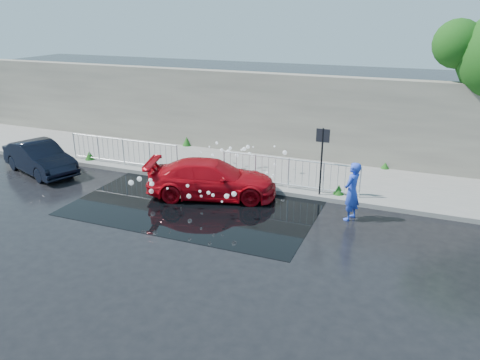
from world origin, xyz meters
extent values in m
plane|color=black|center=(0.00, 0.00, 0.00)|extent=(90.00, 90.00, 0.00)
cube|color=slate|center=(0.00, 5.00, 0.07)|extent=(30.00, 4.00, 0.15)
cube|color=slate|center=(0.00, 3.00, 0.08)|extent=(30.00, 0.25, 0.16)
cube|color=#6C645B|center=(0.00, 7.20, 1.90)|extent=(30.00, 0.60, 3.50)
cube|color=black|center=(0.50, 1.00, 0.01)|extent=(8.00, 5.00, 0.01)
cylinder|color=black|center=(4.20, 3.10, 1.25)|extent=(0.06, 0.06, 2.50)
cube|color=black|center=(4.20, 3.10, 2.25)|extent=(0.45, 0.04, 0.45)
sphere|color=#144310|center=(8.00, 7.40, 5.00)|extent=(1.78, 1.78, 1.78)
cylinder|color=silver|center=(-6.50, 3.35, 0.70)|extent=(0.05, 0.05, 1.10)
cylinder|color=silver|center=(-1.50, 3.35, 0.70)|extent=(0.05, 0.05, 1.10)
cylinder|color=silver|center=(-4.00, 3.35, 1.22)|extent=(5.00, 0.04, 0.04)
cylinder|color=silver|center=(-4.00, 3.35, 0.27)|extent=(5.00, 0.04, 0.04)
cylinder|color=silver|center=(0.50, 3.35, 0.70)|extent=(0.05, 0.05, 1.10)
cylinder|color=silver|center=(5.50, 3.35, 0.70)|extent=(0.05, 0.05, 1.10)
cylinder|color=silver|center=(3.00, 3.35, 1.22)|extent=(5.00, 0.04, 0.04)
cylinder|color=silver|center=(3.00, 3.35, 0.27)|extent=(5.00, 0.04, 0.04)
cone|color=#154713|center=(-5.80, 3.40, 0.33)|extent=(0.40, 0.40, 0.37)
cone|color=#154713|center=(-2.00, 3.40, 0.29)|extent=(0.36, 0.36, 0.28)
cone|color=#154713|center=(1.20, 3.40, 0.35)|extent=(0.44, 0.44, 0.40)
cone|color=#154713|center=(4.80, 3.40, 0.32)|extent=(0.38, 0.38, 0.34)
cone|color=#154713|center=(-3.00, 6.90, 0.36)|extent=(0.42, 0.42, 0.42)
cone|color=#154713|center=(6.00, 6.90, 0.27)|extent=(0.34, 0.34, 0.24)
sphere|color=white|center=(1.02, 4.65, 0.84)|extent=(0.12, 0.12, 0.12)
sphere|color=white|center=(1.89, 5.11, 1.10)|extent=(0.08, 0.08, 0.08)
sphere|color=white|center=(1.07, 4.91, 1.04)|extent=(0.06, 0.06, 0.06)
sphere|color=white|center=(0.63, 4.31, 0.82)|extent=(0.15, 0.15, 0.15)
sphere|color=white|center=(1.66, 2.89, 0.27)|extent=(0.14, 0.14, 0.14)
sphere|color=white|center=(-0.28, 3.24, 0.47)|extent=(0.07, 0.07, 0.07)
sphere|color=white|center=(1.26, 4.33, 0.86)|extent=(0.08, 0.08, 0.08)
sphere|color=white|center=(-0.88, 3.39, 0.64)|extent=(0.14, 0.14, 0.14)
sphere|color=white|center=(-0.43, 3.70, 0.59)|extent=(0.15, 0.15, 0.15)
sphere|color=white|center=(0.13, 4.79, 0.92)|extent=(0.13, 0.13, 0.13)
sphere|color=white|center=(1.59, 3.21, 0.54)|extent=(0.11, 0.11, 0.11)
sphere|color=white|center=(2.34, 3.80, 0.80)|extent=(0.10, 0.10, 0.10)
sphere|color=white|center=(2.42, 3.38, 0.54)|extent=(0.09, 0.09, 0.09)
sphere|color=white|center=(2.41, 4.80, 0.99)|extent=(0.18, 0.18, 0.18)
sphere|color=white|center=(-0.78, 3.98, 0.88)|extent=(0.06, 0.06, 0.06)
sphere|color=white|center=(2.15, 3.48, 0.55)|extent=(0.12, 0.12, 0.12)
sphere|color=white|center=(0.82, 4.97, 1.00)|extent=(0.16, 0.16, 0.16)
sphere|color=white|center=(1.91, 3.38, 0.48)|extent=(0.16, 0.16, 0.16)
sphere|color=white|center=(0.96, 3.49, 0.38)|extent=(0.07, 0.07, 0.07)
sphere|color=white|center=(-0.39, 3.23, 0.58)|extent=(0.13, 0.13, 0.13)
sphere|color=white|center=(-0.59, 5.07, 0.96)|extent=(0.08, 0.08, 0.08)
sphere|color=white|center=(1.28, 3.38, 0.35)|extent=(0.06, 0.06, 0.06)
sphere|color=white|center=(-0.21, 3.60, 0.63)|extent=(0.17, 0.17, 0.17)
sphere|color=white|center=(2.37, 3.37, 0.46)|extent=(0.07, 0.07, 0.07)
sphere|color=white|center=(-0.67, 4.52, 0.97)|extent=(0.07, 0.07, 0.07)
sphere|color=white|center=(-0.08, 4.42, 0.92)|extent=(0.14, 0.14, 0.14)
sphere|color=white|center=(-0.30, 4.03, 0.80)|extent=(0.11, 0.11, 0.11)
sphere|color=white|center=(-0.55, 4.96, 1.03)|extent=(0.12, 0.12, 0.12)
sphere|color=white|center=(0.17, 4.51, 0.87)|extent=(0.17, 0.17, 0.17)
sphere|color=white|center=(-0.24, 3.20, 0.43)|extent=(0.16, 0.16, 0.16)
sphere|color=white|center=(0.65, 4.71, 0.93)|extent=(0.09, 0.09, 0.09)
sphere|color=white|center=(0.71, 4.85, 0.94)|extent=(0.16, 0.16, 0.16)
sphere|color=white|center=(-0.14, 3.08, 0.40)|extent=(0.10, 0.10, 0.10)
sphere|color=white|center=(2.31, 4.28, 0.92)|extent=(0.06, 0.06, 0.06)
sphere|color=white|center=(-0.36, 3.40, 0.53)|extent=(0.07, 0.07, 0.07)
sphere|color=white|center=(0.49, 3.27, 0.44)|extent=(0.11, 0.11, 0.11)
sphere|color=white|center=(0.15, 3.23, 0.45)|extent=(0.17, 0.17, 0.17)
sphere|color=white|center=(-0.47, -0.06, 0.95)|extent=(0.07, 0.07, 0.07)
sphere|color=white|center=(-0.06, 0.95, 0.25)|extent=(0.15, 0.15, 0.15)
sphere|color=white|center=(2.13, 0.41, 0.86)|extent=(0.16, 0.16, 0.16)
sphere|color=white|center=(-1.11, 0.19, 0.98)|extent=(0.17, 0.17, 0.17)
sphere|color=white|center=(0.46, 0.61, 0.46)|extent=(0.15, 0.15, 0.15)
sphere|color=white|center=(0.85, 0.63, 0.67)|extent=(0.09, 0.09, 0.09)
sphere|color=white|center=(-0.69, 0.18, 1.00)|extent=(0.13, 0.13, 0.13)
sphere|color=white|center=(-0.37, -0.29, 1.06)|extent=(0.11, 0.11, 0.11)
sphere|color=white|center=(-0.08, 0.20, 0.79)|extent=(0.07, 0.07, 0.07)
sphere|color=white|center=(0.68, 1.06, 0.32)|extent=(0.10, 0.10, 0.10)
sphere|color=white|center=(-0.89, 0.78, 0.44)|extent=(0.14, 0.14, 0.14)
sphere|color=white|center=(-0.95, 0.59, 0.43)|extent=(0.17, 0.17, 0.17)
sphere|color=white|center=(1.40, 0.14, 0.89)|extent=(0.12, 0.12, 0.12)
sphere|color=white|center=(1.41, 0.42, 0.70)|extent=(0.11, 0.11, 0.11)
sphere|color=white|center=(0.60, 0.29, 0.95)|extent=(0.11, 0.11, 0.11)
sphere|color=white|center=(-1.13, -0.26, 1.00)|extent=(0.17, 0.17, 0.17)
sphere|color=white|center=(2.17, -0.23, 1.03)|extent=(0.15, 0.15, 0.15)
sphere|color=white|center=(-1.03, 0.90, 0.47)|extent=(0.15, 0.15, 0.15)
sphere|color=white|center=(2.12, -0.01, 0.96)|extent=(0.07, 0.07, 0.07)
sphere|color=white|center=(-0.64, 0.17, 0.89)|extent=(0.16, 0.16, 0.16)
sphere|color=white|center=(1.78, 0.30, 0.58)|extent=(0.07, 0.07, 0.07)
imported|color=#A90610|center=(0.67, 1.91, 0.65)|extent=(4.80, 3.03, 1.29)
imported|color=black|center=(-6.75, 1.61, 0.63)|extent=(4.05, 2.56, 1.26)
imported|color=blue|center=(5.47, 1.80, 0.93)|extent=(0.64, 0.78, 1.85)
camera|label=1|loc=(7.30, -11.82, 6.15)|focal=35.00mm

